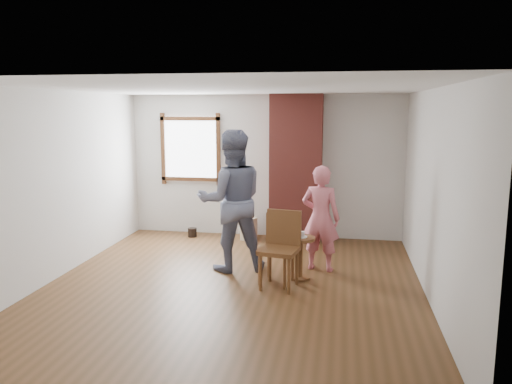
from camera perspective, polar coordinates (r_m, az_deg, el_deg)
ground at (r=6.83m, az=-2.64°, el=-10.64°), size 5.50×5.50×0.00m
room_shell at (r=7.03m, az=-2.14°, el=5.09°), size 5.04×5.52×2.62m
brick_chimney at (r=8.85m, az=4.60°, el=2.68°), size 0.90×0.50×2.60m
stoneware_crock at (r=9.06m, az=-0.85°, el=-4.16°), size 0.42×0.42×0.41m
dark_pot at (r=9.34m, az=-7.29°, el=-4.60°), size 0.19×0.19×0.16m
dining_chair_left at (r=6.83m, az=2.58°, el=-6.01°), size 0.51×0.51×0.93m
dining_chair_right at (r=6.66m, az=2.88°, el=-6.01°), size 0.55×0.55×1.01m
side_table at (r=6.98m, az=5.11°, el=-6.72°), size 0.40×0.40×0.60m
cake_plate at (r=6.93m, az=5.14°, el=-5.12°), size 0.18×0.18×0.01m
cake_slice at (r=6.92m, az=5.23°, el=-4.85°), size 0.08×0.07×0.06m
man at (r=7.24m, az=-2.81°, el=-1.00°), size 1.21×1.08×2.06m
person_pink at (r=7.32m, az=7.39°, el=-2.99°), size 0.63×0.48×1.55m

